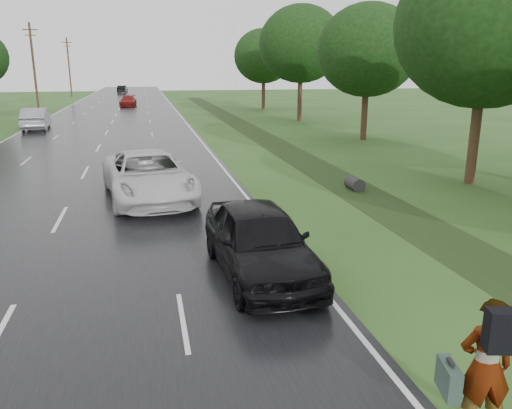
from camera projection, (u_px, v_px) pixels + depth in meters
The scene contains 17 objects.
road at pixel (115, 118), 51.68m from camera, with size 14.00×180.00×0.04m, color black.
edge_stripe_east at pixel (180, 116), 53.08m from camera, with size 0.12×180.00×0.01m, color silver.
edge_stripe_west at pixel (46, 119), 50.26m from camera, with size 0.12×180.00×0.01m, color silver.
center_line at pixel (115, 117), 51.67m from camera, with size 0.12×180.00×0.01m, color silver.
drainage_ditch at pixel (295, 155), 29.32m from camera, with size 2.20×120.00×0.56m.
utility_pole_far at pixel (34, 66), 57.80m from camera, with size 1.60×0.26×10.00m.
utility_pole_distant at pixel (69, 67), 86.04m from camera, with size 1.60×0.26×10.00m.
tree_east_b at pixel (487, 25), 20.52m from camera, with size 7.60×7.60×10.11m.
tree_east_c at pixel (368, 50), 34.10m from camera, with size 7.00×7.00×9.29m.
tree_east_d at pixel (301, 44), 46.93m from camera, with size 8.00×8.00×10.76m.
tree_east_f at pixel (264, 56), 60.25m from camera, with size 7.20×7.20×9.62m.
pedestrian at pixel (484, 365), 6.79m from camera, with size 0.98×0.97×2.04m.
white_pickup at pixel (148, 176), 19.18m from camera, with size 3.04×6.59×1.83m, color silver.
dark_sedan at pixel (260, 240), 12.12m from camera, with size 2.08×5.17×1.76m, color black.
silver_sedan at pixel (36, 119), 41.23m from camera, with size 1.87×5.36×1.77m, color #94959C.
far_car_red at pixel (128, 101), 66.53m from camera, with size 1.96×4.82×1.40m, color maroon.
far_car_dark at pixel (122, 89), 101.01m from camera, with size 1.64×4.70×1.55m, color black.
Camera 1 is at (2.97, -9.16, 4.96)m, focal length 35.00 mm.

